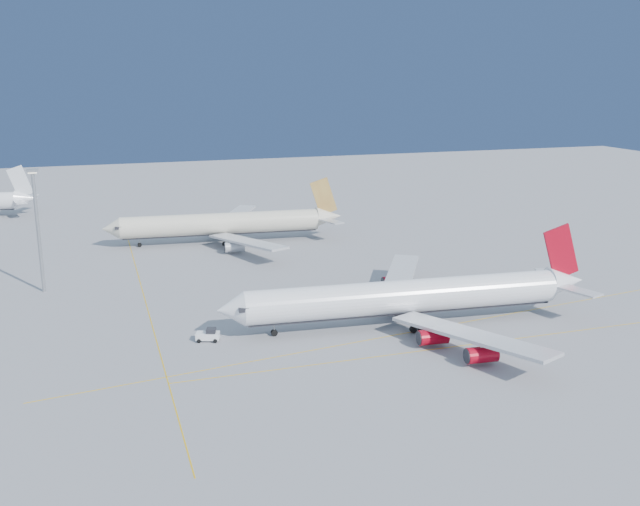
{
  "coord_description": "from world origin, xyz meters",
  "views": [
    {
      "loc": [
        -48.53,
        -110.88,
        43.56
      ],
      "look_at": [
        -4.07,
        25.74,
        7.0
      ],
      "focal_mm": 40.0,
      "sensor_mm": 36.0,
      "label": 1
    }
  ],
  "objects_px": {
    "airliner_virgin": "(412,297)",
    "airliner_etihad": "(226,224)",
    "pushback_tug": "(208,335)",
    "light_mast": "(37,221)"
  },
  "relations": [
    {
      "from": "airliner_virgin",
      "to": "pushback_tug",
      "type": "relative_size",
      "value": 16.07
    },
    {
      "from": "light_mast",
      "to": "airliner_etihad",
      "type": "bearing_deg",
      "value": 35.73
    },
    {
      "from": "airliner_virgin",
      "to": "light_mast",
      "type": "xyz_separation_m",
      "value": [
        -63.13,
        40.94,
        9.73
      ]
    },
    {
      "from": "airliner_virgin",
      "to": "light_mast",
      "type": "bearing_deg",
      "value": 151.43
    },
    {
      "from": "airliner_virgin",
      "to": "airliner_etihad",
      "type": "height_order",
      "value": "airliner_virgin"
    },
    {
      "from": "airliner_etihad",
      "to": "pushback_tug",
      "type": "distance_m",
      "value": 71.4
    },
    {
      "from": "airliner_virgin",
      "to": "light_mast",
      "type": "relative_size",
      "value": 2.73
    },
    {
      "from": "airliner_virgin",
      "to": "pushback_tug",
      "type": "distance_m",
      "value": 36.02
    },
    {
      "from": "airliner_virgin",
      "to": "pushback_tug",
      "type": "height_order",
      "value": "airliner_virgin"
    },
    {
      "from": "airliner_virgin",
      "to": "pushback_tug",
      "type": "bearing_deg",
      "value": 179.47
    }
  ]
}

